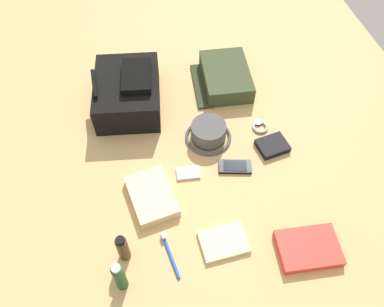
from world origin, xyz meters
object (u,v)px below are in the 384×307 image
(bucket_hat, at_px, (208,133))
(paperback_novel, at_px, (308,248))
(cell_phone, at_px, (235,167))
(cologne_bottle, at_px, (123,248))
(wallet, at_px, (272,146))
(media_player, at_px, (188,173))
(toiletry_pouch, at_px, (225,77))
(notepad, at_px, (224,242))
(backpack, at_px, (128,92))
(toothbrush, at_px, (169,252))
(wristwatch, at_px, (260,127))
(folded_towel, at_px, (152,196))
(shampoo_bottle, at_px, (120,277))

(bucket_hat, height_order, paperback_novel, bucket_hat)
(bucket_hat, bearing_deg, cell_phone, -158.74)
(cologne_bottle, xyz_separation_m, wallet, (0.30, -0.60, -0.05))
(media_player, bearing_deg, toiletry_pouch, -31.10)
(cologne_bottle, relative_size, media_player, 1.39)
(notepad, bearing_deg, cell_phone, -25.98)
(notepad, bearing_deg, paperback_novel, -110.53)
(backpack, xyz_separation_m, toothbrush, (-0.67, -0.03, -0.06))
(backpack, xyz_separation_m, wallet, (-0.35, -0.50, -0.06))
(toiletry_pouch, bearing_deg, notepad, 164.07)
(backpack, distance_m, notepad, 0.71)
(wallet, relative_size, notepad, 0.73)
(wristwatch, distance_m, folded_towel, 0.52)
(paperback_novel, bearing_deg, wristwatch, -1.74)
(cologne_bottle, bearing_deg, wristwatch, -55.34)
(cologne_bottle, xyz_separation_m, cell_phone, (0.25, -0.44, -0.05))
(cologne_bottle, relative_size, wristwatch, 1.74)
(backpack, bearing_deg, cell_phone, -140.71)
(cologne_bottle, relative_size, wallet, 1.12)
(cologne_bottle, distance_m, toothbrush, 0.15)
(media_player, height_order, wristwatch, same)
(cologne_bottle, bearing_deg, bucket_hat, -43.04)
(media_player, bearing_deg, wristwatch, -65.27)
(folded_towel, bearing_deg, media_player, -63.61)
(cell_phone, xyz_separation_m, wristwatch, (0.16, -0.15, -0.00))
(cologne_bottle, height_order, paperback_novel, cologne_bottle)
(wristwatch, bearing_deg, toothbrush, 133.62)
(backpack, relative_size, toiletry_pouch, 1.24)
(media_player, bearing_deg, cologne_bottle, 134.29)
(media_player, relative_size, notepad, 0.59)
(bucket_hat, bearing_deg, notepad, 172.18)
(bucket_hat, relative_size, notepad, 1.20)
(cologne_bottle, height_order, folded_towel, cologne_bottle)
(bucket_hat, distance_m, wristwatch, 0.21)
(toothbrush, xyz_separation_m, folded_towel, (0.21, 0.02, 0.01))
(toiletry_pouch, bearing_deg, toothbrush, 151.54)
(wallet, bearing_deg, notepad, 130.03)
(bucket_hat, height_order, media_player, bucket_hat)
(toiletry_pouch, distance_m, shampoo_bottle, 0.94)
(toiletry_pouch, xyz_separation_m, paperback_novel, (-0.79, -0.05, -0.02))
(folded_towel, bearing_deg, bucket_hat, -49.83)
(paperback_novel, relative_size, wallet, 1.87)
(shampoo_bottle, bearing_deg, wristwatch, -50.75)
(bucket_hat, distance_m, toothbrush, 0.49)
(wallet, bearing_deg, cell_phone, 99.67)
(cell_phone, bearing_deg, folded_towel, 100.73)
(toiletry_pouch, distance_m, cologne_bottle, 0.86)
(cell_phone, bearing_deg, bucket_hat, 21.26)
(paperback_novel, height_order, wristwatch, paperback_novel)
(toothbrush, bearing_deg, wristwatch, -46.38)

